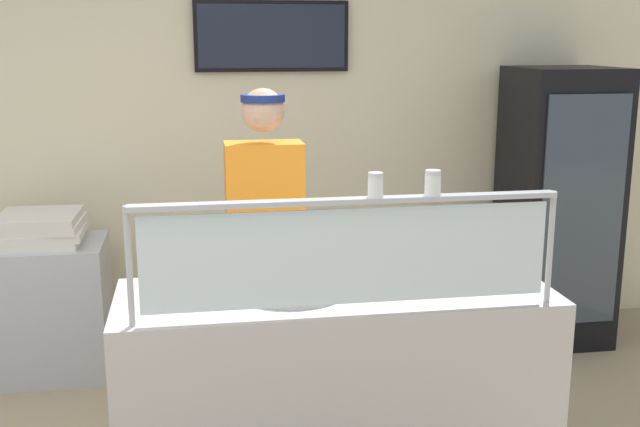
# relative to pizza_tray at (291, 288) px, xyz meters

# --- Properties ---
(ground_plane) EXTENTS (12.00, 12.00, 0.00)m
(ground_plane) POSITION_rel_pizza_tray_xyz_m (0.19, 0.64, -0.97)
(ground_plane) COLOR tan
(ground_plane) RESTS_ON ground
(shop_rear_unit) EXTENTS (6.24, 0.13, 2.70)m
(shop_rear_unit) POSITION_rel_pizza_tray_xyz_m (0.18, 2.01, 0.39)
(shop_rear_unit) COLOR beige
(shop_rear_unit) RESTS_ON ground
(serving_counter) EXTENTS (1.84, 0.66, 0.95)m
(serving_counter) POSITION_rel_pizza_tray_xyz_m (0.19, -0.03, -0.49)
(serving_counter) COLOR #BCB7B2
(serving_counter) RESTS_ON ground
(sneeze_guard) EXTENTS (1.67, 0.06, 0.46)m
(sneeze_guard) POSITION_rel_pizza_tray_xyz_m (0.19, -0.30, 0.27)
(sneeze_guard) COLOR #B2B5BC
(sneeze_guard) RESTS_ON serving_counter
(pizza_tray) EXTENTS (0.48, 0.48, 0.04)m
(pizza_tray) POSITION_rel_pizza_tray_xyz_m (0.00, 0.00, 0.00)
(pizza_tray) COLOR #9EA0A8
(pizza_tray) RESTS_ON serving_counter
(pizza_server) EXTENTS (0.09, 0.28, 0.01)m
(pizza_server) POSITION_rel_pizza_tray_xyz_m (0.01, -0.02, 0.02)
(pizza_server) COLOR #ADAFB7
(pizza_server) RESTS_ON pizza_tray
(parmesan_shaker) EXTENTS (0.06, 0.06, 0.10)m
(parmesan_shaker) POSITION_rel_pizza_tray_xyz_m (0.29, -0.30, 0.48)
(parmesan_shaker) COLOR white
(parmesan_shaker) RESTS_ON sneeze_guard
(pepper_flake_shaker) EXTENTS (0.06, 0.06, 0.10)m
(pepper_flake_shaker) POSITION_rel_pizza_tray_xyz_m (0.51, -0.30, 0.48)
(pepper_flake_shaker) COLOR white
(pepper_flake_shaker) RESTS_ON sneeze_guard
(worker_figure) EXTENTS (0.41, 0.50, 1.76)m
(worker_figure) POSITION_rel_pizza_tray_xyz_m (-0.05, 0.63, 0.04)
(worker_figure) COLOR #23232D
(worker_figure) RESTS_ON ground
(drink_fridge) EXTENTS (0.63, 0.66, 1.81)m
(drink_fridge) POSITION_rel_pizza_tray_xyz_m (1.97, 1.56, -0.06)
(drink_fridge) COLOR black
(drink_fridge) RESTS_ON ground
(prep_shelf) EXTENTS (0.70, 0.55, 0.81)m
(prep_shelf) POSITION_rel_pizza_tray_xyz_m (-1.28, 1.52, -0.56)
(prep_shelf) COLOR #B7BABF
(prep_shelf) RESTS_ON ground
(pizza_box_stack) EXTENTS (0.49, 0.47, 0.18)m
(pizza_box_stack) POSITION_rel_pizza_tray_xyz_m (-1.28, 1.52, -0.06)
(pizza_box_stack) COLOR silver
(pizza_box_stack) RESTS_ON prep_shelf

